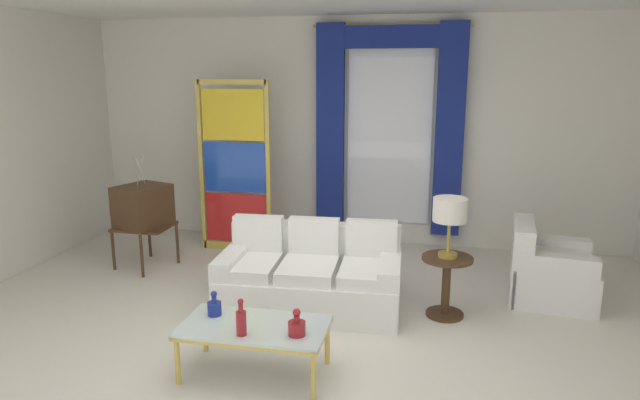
{
  "coord_description": "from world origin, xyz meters",
  "views": [
    {
      "loc": [
        1.09,
        -4.43,
        2.32
      ],
      "look_at": [
        -0.02,
        0.9,
        1.05
      ],
      "focal_mm": 31.51,
      "sensor_mm": 36.0,
      "label": 1
    }
  ],
  "objects": [
    {
      "name": "ground_plane",
      "position": [
        0.0,
        0.0,
        0.0
      ],
      "size": [
        16.0,
        16.0,
        0.0
      ],
      "primitive_type": "plane",
      "color": "silver"
    },
    {
      "name": "wall_rear",
      "position": [
        0.0,
        3.06,
        1.5
      ],
      "size": [
        8.0,
        0.12,
        3.0
      ],
      "primitive_type": "cube",
      "color": "white",
      "rests_on": "ground"
    },
    {
      "name": "curtained_window",
      "position": [
        0.48,
        2.89,
        1.74
      ],
      "size": [
        2.0,
        0.17,
        2.7
      ],
      "color": "white",
      "rests_on": "ground"
    },
    {
      "name": "couch_white_long",
      "position": [
        -0.07,
        0.72,
        0.3
      ],
      "size": [
        1.8,
        1.0,
        0.86
      ],
      "color": "white",
      "rests_on": "ground"
    },
    {
      "name": "coffee_table",
      "position": [
        -0.21,
        -0.65,
        0.37
      ],
      "size": [
        1.12,
        0.6,
        0.41
      ],
      "color": "silver",
      "rests_on": "ground"
    },
    {
      "name": "bottle_blue_decanter",
      "position": [
        -0.58,
        -0.54,
        0.48
      ],
      "size": [
        0.11,
        0.11,
        0.2
      ],
      "color": "navy",
      "rests_on": "coffee_table"
    },
    {
      "name": "bottle_crystal_tall",
      "position": [
        0.15,
        -0.74,
        0.48
      ],
      "size": [
        0.13,
        0.13,
        0.21
      ],
      "color": "maroon",
      "rests_on": "coffee_table"
    },
    {
      "name": "bottle_amber_squat",
      "position": [
        -0.25,
        -0.83,
        0.52
      ],
      "size": [
        0.08,
        0.08,
        0.29
      ],
      "color": "maroon",
      "rests_on": "coffee_table"
    },
    {
      "name": "vintage_tv",
      "position": [
        -2.27,
        1.43,
        0.73
      ],
      "size": [
        0.67,
        0.72,
        1.35
      ],
      "color": "#472D19",
      "rests_on": "ground"
    },
    {
      "name": "armchair_white",
      "position": [
        2.26,
        1.36,
        0.29
      ],
      "size": [
        0.91,
        0.9,
        0.8
      ],
      "color": "white",
      "rests_on": "ground"
    },
    {
      "name": "stained_glass_divider",
      "position": [
        -1.42,
        2.27,
        1.06
      ],
      "size": [
        0.95,
        0.05,
        2.2
      ],
      "color": "gold",
      "rests_on": "ground"
    },
    {
      "name": "peacock_figurine",
      "position": [
        -0.97,
        1.89,
        0.22
      ],
      "size": [
        0.44,
        0.6,
        0.5
      ],
      "color": "beige",
      "rests_on": "ground"
    },
    {
      "name": "round_side_table",
      "position": [
        1.24,
        0.74,
        0.36
      ],
      "size": [
        0.48,
        0.48,
        0.59
      ],
      "color": "#472D19",
      "rests_on": "ground"
    },
    {
      "name": "table_lamp_brass",
      "position": [
        1.24,
        0.74,
        1.03
      ],
      "size": [
        0.32,
        0.32,
        0.57
      ],
      "color": "#B29338",
      "rests_on": "round_side_table"
    }
  ]
}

